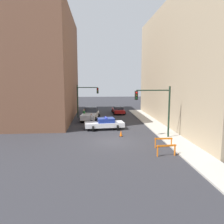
{
  "coord_description": "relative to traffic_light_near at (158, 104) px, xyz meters",
  "views": [
    {
      "loc": [
        -1.59,
        -20.46,
        5.87
      ],
      "look_at": [
        0.38,
        5.03,
        2.19
      ],
      "focal_mm": 35.0,
      "sensor_mm": 36.0,
      "label": 1
    }
  ],
  "objects": [
    {
      "name": "traffic_cone",
      "position": [
        -3.63,
        0.99,
        -3.21
      ],
      "size": [
        0.36,
        0.36,
        0.66
      ],
      "color": "black",
      "rests_on": "ground_plane"
    },
    {
      "name": "ground_plane",
      "position": [
        -4.73,
        -1.03,
        -3.53
      ],
      "size": [
        120.0,
        120.0,
        0.0
      ],
      "primitive_type": "plane",
      "color": "#2D2D33"
    },
    {
      "name": "pedestrian_crossing",
      "position": [
        -6.84,
        6.39,
        -2.67
      ],
      "size": [
        0.51,
        0.51,
        1.66
      ],
      "rotation": [
        0.0,
        0.0,
        5.51
      ],
      "color": "black",
      "rests_on": "ground_plane"
    },
    {
      "name": "pedestrian_corner",
      "position": [
        -7.99,
        10.54,
        -2.67
      ],
      "size": [
        0.46,
        0.46,
        1.66
      ],
      "rotation": [
        0.0,
        0.0,
        1.22
      ],
      "color": "#382D23",
      "rests_on": "ground_plane"
    },
    {
      "name": "barrier_mid",
      "position": [
        -0.37,
        -3.27,
        -2.91
      ],
      "size": [
        1.6,
        0.17,
        0.9
      ],
      "rotation": [
        0.0,
        0.0,
        -0.01
      ],
      "color": "orange",
      "rests_on": "ground_plane"
    },
    {
      "name": "building_corner_left",
      "position": [
        -16.73,
        12.97,
        4.42
      ],
      "size": [
        14.0,
        20.0,
        15.91
      ],
      "color": "brown",
      "rests_on": "ground_plane"
    },
    {
      "name": "barrier_front",
      "position": [
        -0.8,
        -5.36,
        -2.91
      ],
      "size": [
        1.6,
        0.29,
        0.9
      ],
      "rotation": [
        0.0,
        0.0,
        0.09
      ],
      "color": "orange",
      "rests_on": "ground_plane"
    },
    {
      "name": "police_car",
      "position": [
        -5.21,
        4.51,
        -2.81
      ],
      "size": [
        4.86,
        2.66,
        1.52
      ],
      "rotation": [
        0.0,
        0.0,
        1.67
      ],
      "color": "white",
      "rests_on": "ground_plane"
    },
    {
      "name": "traffic_light_near",
      "position": [
        0.0,
        0.0,
        0.0
      ],
      "size": [
        3.64,
        0.35,
        5.2
      ],
      "color": "black",
      "rests_on": "sidewalk_right"
    },
    {
      "name": "parked_car_near",
      "position": [
        -2.21,
        16.93,
        -2.86
      ],
      "size": [
        2.36,
        4.35,
        1.31
      ],
      "rotation": [
        0.0,
        0.0,
        0.03
      ],
      "color": "maroon",
      "rests_on": "ground_plane"
    },
    {
      "name": "building_right",
      "position": [
        8.67,
        6.97,
        4.37
      ],
      "size": [
        12.0,
        28.0,
        15.81
      ],
      "color": "tan",
      "rests_on": "ground_plane"
    },
    {
      "name": "white_truck",
      "position": [
        -7.07,
        11.1,
        -2.62
      ],
      "size": [
        3.12,
        5.63,
        1.9
      ],
      "rotation": [
        0.0,
        0.0,
        -0.14
      ],
      "color": "silver",
      "rests_on": "ground_plane"
    },
    {
      "name": "traffic_light_far",
      "position": [
        -8.03,
        13.5,
        -0.13
      ],
      "size": [
        3.44,
        0.35,
        5.2
      ],
      "color": "black",
      "rests_on": "ground_plane"
    },
    {
      "name": "sidewalk_right",
      "position": [
        1.47,
        -1.03,
        -3.47
      ],
      "size": [
        2.4,
        44.0,
        0.12
      ],
      "color": "#B2ADA3",
      "rests_on": "ground_plane"
    }
  ]
}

